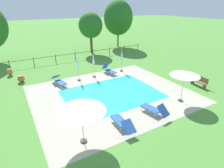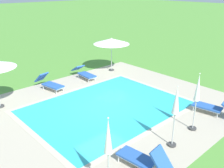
% 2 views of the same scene
% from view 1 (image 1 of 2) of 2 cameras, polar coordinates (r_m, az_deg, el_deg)
% --- Properties ---
extents(ground_plane, '(160.00, 160.00, 0.00)m').
position_cam_1_polar(ground_plane, '(14.67, -0.05, -3.07)').
color(ground_plane, '#518E38').
extents(pool_deck_paving, '(12.06, 10.21, 0.01)m').
position_cam_1_polar(pool_deck_paving, '(14.67, -0.05, -3.06)').
color(pool_deck_paving, '#B2A893').
rests_on(pool_deck_paving, ground).
extents(swimming_pool_water, '(7.35, 5.49, 0.01)m').
position_cam_1_polar(swimming_pool_water, '(14.67, -0.05, -3.05)').
color(swimming_pool_water, '#2DB7C6').
rests_on(swimming_pool_water, ground).
extents(pool_coping_rim, '(7.83, 5.97, 0.01)m').
position_cam_1_polar(pool_coping_rim, '(14.67, -0.05, -3.04)').
color(pool_coping_rim, '#C0B59F').
rests_on(pool_coping_rim, ground).
extents(sun_lounger_north_near_steps, '(0.82, 1.91, 1.00)m').
position_cam_1_polar(sun_lounger_north_near_steps, '(18.79, -0.87, 4.45)').
color(sun_lounger_north_near_steps, '#2856A8').
rests_on(sun_lounger_north_near_steps, ground).
extents(sun_lounger_north_mid, '(0.94, 2.02, 0.91)m').
position_cam_1_polar(sun_lounger_north_mid, '(12.22, 13.02, -7.67)').
color(sun_lounger_north_mid, '#2856A8').
rests_on(sun_lounger_north_mid, ground).
extents(sun_lounger_north_far, '(0.94, 2.11, 0.77)m').
position_cam_1_polar(sun_lounger_north_far, '(16.83, -16.19, 0.96)').
color(sun_lounger_north_far, '#2856A8').
rests_on(sun_lounger_north_far, ground).
extents(sun_lounger_north_end, '(0.68, 2.06, 0.77)m').
position_cam_1_polar(sun_lounger_north_end, '(10.78, 3.11, -11.87)').
color(sun_lounger_north_end, '#2856A8').
rests_on(sun_lounger_north_end, ground).
extents(patio_umbrella_open_foreground, '(2.45, 2.45, 2.31)m').
position_cam_1_polar(patio_umbrella_open_foreground, '(8.95, -9.64, -7.29)').
color(patio_umbrella_open_foreground, '#383838').
rests_on(patio_umbrella_open_foreground, ground).
extents(patio_umbrella_open_by_bench, '(2.08, 2.08, 2.40)m').
position_cam_1_polar(patio_umbrella_open_by_bench, '(13.71, 21.87, 3.08)').
color(patio_umbrella_open_by_bench, '#383838').
rests_on(patio_umbrella_open_by_bench, ground).
extents(patio_umbrella_closed_row_west, '(0.32, 0.32, 2.49)m').
position_cam_1_polar(patio_umbrella_closed_row_west, '(16.93, -10.65, 6.25)').
color(patio_umbrella_closed_row_west, '#383838').
rests_on(patio_umbrella_closed_row_west, ground).
extents(patio_umbrella_closed_row_mid_west, '(0.32, 0.32, 2.42)m').
position_cam_1_polar(patio_umbrella_closed_row_mid_west, '(17.56, -5.82, 7.24)').
color(patio_umbrella_closed_row_mid_west, '#383838').
rests_on(patio_umbrella_closed_row_mid_west, ground).
extents(patio_umbrella_closed_row_centre, '(0.32, 0.32, 2.46)m').
position_cam_1_polar(patio_umbrella_closed_row_centre, '(19.13, 3.06, 8.66)').
color(patio_umbrella_closed_row_centre, '#383838').
rests_on(patio_umbrella_closed_row_centre, ground).
extents(wooden_bench_lawn_side, '(0.58, 1.53, 0.87)m').
position_cam_1_polar(wooden_bench_lawn_side, '(17.61, 25.65, 0.87)').
color(wooden_bench_lawn_side, brown).
rests_on(wooden_bench_lawn_side, ground).
extents(terracotta_urn_near_fence, '(0.63, 0.63, 0.63)m').
position_cam_1_polar(terracotta_urn_near_fence, '(18.65, -26.55, 1.50)').
color(terracotta_urn_near_fence, '#B7663D').
rests_on(terracotta_urn_near_fence, ground).
extents(terracotta_urn_by_tree, '(0.55, 0.55, 0.69)m').
position_cam_1_polar(terracotta_urn_by_tree, '(20.91, -29.35, 3.27)').
color(terracotta_urn_by_tree, '#C67547').
rests_on(terracotta_urn_by_tree, ground).
extents(perimeter_fence, '(20.07, 0.08, 1.05)m').
position_cam_1_polar(perimeter_fence, '(23.95, -11.44, 8.97)').
color(perimeter_fence, brown).
rests_on(perimeter_fence, ground).
extents(tree_far_west, '(3.31, 3.31, 5.62)m').
position_cam_1_polar(tree_far_west, '(26.76, -6.72, 17.74)').
color(tree_far_west, brown).
rests_on(tree_far_west, ground).
extents(tree_centre, '(4.59, 4.59, 7.28)m').
position_cam_1_polar(tree_centre, '(30.80, 1.96, 20.02)').
color(tree_centre, brown).
rests_on(tree_centre, ground).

